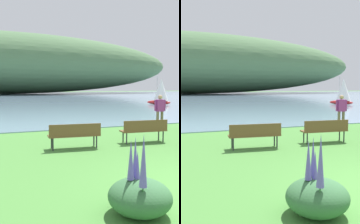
% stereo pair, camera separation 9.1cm
% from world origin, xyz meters
% --- Properties ---
extents(bay_water, '(180.00, 80.00, 0.04)m').
position_xyz_m(bay_water, '(0.00, 48.69, 0.02)').
color(bay_water, '#7A99B2').
rests_on(bay_water, ground).
extents(distant_hillside, '(97.63, 28.00, 16.27)m').
position_xyz_m(distant_hillside, '(1.53, 73.28, 8.17)').
color(distant_hillside, '#4C7047').
rests_on(distant_hillside, bay_water).
extents(park_bench_near_camera, '(1.83, 0.63, 0.88)m').
position_xyz_m(park_bench_near_camera, '(1.23, 4.70, 0.52)').
color(park_bench_near_camera, brown).
rests_on(park_bench_near_camera, ground).
extents(park_bench_further_along, '(1.84, 0.65, 0.88)m').
position_xyz_m(park_bench_further_along, '(-1.57, 4.67, 0.52)').
color(park_bench_further_along, brown).
rests_on(park_bench_further_along, ground).
extents(person_at_shoreline, '(0.61, 0.26, 1.71)m').
position_xyz_m(person_at_shoreline, '(3.85, 7.43, 0.98)').
color(person_at_shoreline, '#72604C').
rests_on(person_at_shoreline, ground).
extents(echium_bush_closest_to_camera, '(1.08, 1.08, 1.44)m').
position_xyz_m(echium_bush_closest_to_camera, '(-2.06, -0.40, 0.34)').
color(echium_bush_closest_to_camera, '#386B3D').
rests_on(echium_bush_closest_to_camera, ground).
extents(sailboat_toward_hillside, '(2.41, 2.67, 3.21)m').
position_xyz_m(sailboat_toward_hillside, '(14.41, 22.29, 1.55)').
color(sailboat_toward_hillside, '#B22323').
rests_on(sailboat_toward_hillside, bay_water).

